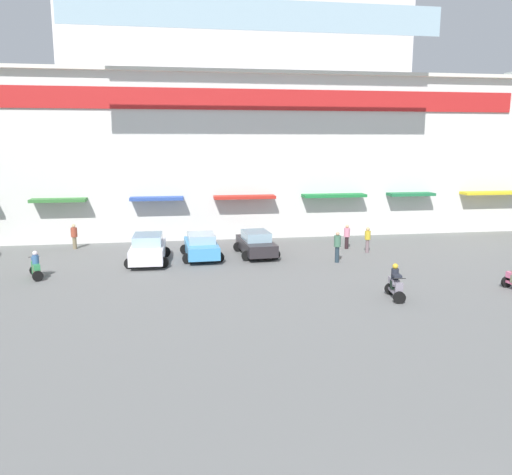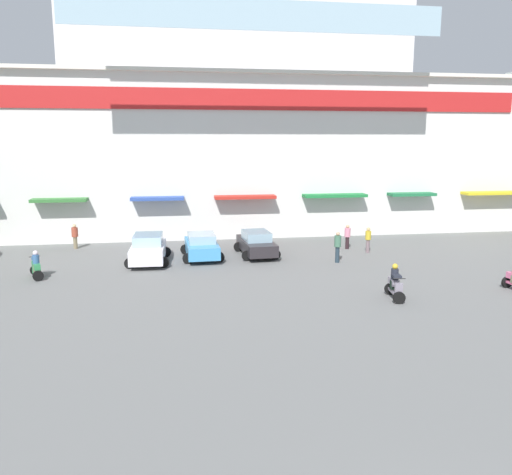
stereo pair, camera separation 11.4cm
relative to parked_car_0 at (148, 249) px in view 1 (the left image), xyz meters
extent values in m
plane|color=slate|center=(6.45, -10.73, -0.81)|extent=(128.00, 128.00, 0.00)
cube|color=silver|center=(6.45, 12.73, 4.79)|extent=(42.22, 12.93, 11.20)
cube|color=silver|center=(6.45, 13.38, 14.52)|extent=(24.68, 11.64, 8.26)
cube|color=red|center=(6.45, 6.21, 8.71)|extent=(38.84, 0.12, 1.37)
cube|color=silver|center=(6.45, 6.17, 10.51)|extent=(42.22, 0.70, 0.24)
cube|color=#337133|center=(-5.87, 5.72, 2.21)|extent=(3.48, 1.10, 0.20)
cube|color=#2D4B9B|center=(0.38, 5.72, 2.21)|extent=(3.50, 1.10, 0.20)
cube|color=red|center=(6.28, 5.72, 2.21)|extent=(4.18, 1.10, 0.20)
cube|color=#1D7537|center=(12.62, 5.72, 2.21)|extent=(4.47, 1.10, 0.20)
cube|color=#1E6B3F|center=(18.36, 5.72, 2.21)|extent=(3.32, 1.10, 0.20)
cube|color=gold|center=(24.65, 5.72, 2.21)|extent=(4.45, 1.10, 0.20)
cube|color=#99B7C6|center=(6.45, 1.06, 12.87)|extent=(21.72, 0.08, 1.65)
cube|color=white|center=(0.00, 0.00, -0.14)|extent=(1.91, 4.32, 0.79)
cube|color=#97B6C9|center=(0.00, 0.00, 0.53)|extent=(1.60, 2.18, 0.56)
cylinder|color=black|center=(-0.86, 1.35, -0.51)|extent=(0.60, 0.18, 0.60)
cylinder|color=black|center=(0.93, 1.30, -0.51)|extent=(0.60, 0.18, 0.60)
cylinder|color=black|center=(-0.93, -1.30, -0.51)|extent=(0.60, 0.18, 0.60)
cylinder|color=black|center=(0.86, -1.35, -0.51)|extent=(0.60, 0.18, 0.60)
cube|color=#4293CE|center=(3.02, 0.65, -0.19)|extent=(1.92, 4.11, 0.70)
cube|color=#92ADBC|center=(3.02, 0.65, 0.41)|extent=(1.60, 2.08, 0.49)
cylinder|color=black|center=(2.09, 1.87, -0.51)|extent=(0.61, 0.19, 0.60)
cylinder|color=black|center=(3.86, 1.94, -0.51)|extent=(0.61, 0.19, 0.60)
cylinder|color=black|center=(2.18, -0.64, -0.51)|extent=(0.61, 0.19, 0.60)
cylinder|color=black|center=(3.95, -0.57, -0.51)|extent=(0.61, 0.19, 0.60)
cube|color=#292528|center=(6.31, 0.91, -0.20)|extent=(1.97, 4.29, 0.68)
cube|color=#8EAFC1|center=(6.31, 0.91, 0.40)|extent=(1.59, 2.19, 0.53)
cylinder|color=black|center=(5.38, 2.14, -0.51)|extent=(0.61, 0.21, 0.60)
cylinder|color=black|center=(7.06, 2.26, -0.51)|extent=(0.61, 0.21, 0.60)
cylinder|color=black|center=(5.55, -0.45, -0.51)|extent=(0.61, 0.21, 0.60)
cylinder|color=black|center=(7.24, -0.33, -0.51)|extent=(0.61, 0.21, 0.60)
cylinder|color=black|center=(10.85, -9.23, -0.55)|extent=(0.53, 0.21, 0.52)
cylinder|color=black|center=(11.02, -7.92, -0.55)|extent=(0.53, 0.21, 0.52)
cube|color=gray|center=(10.93, -8.58, -0.49)|extent=(0.43, 1.19, 0.10)
cube|color=gray|center=(10.96, -8.34, -0.08)|extent=(0.39, 0.77, 0.28)
cube|color=gray|center=(10.86, -9.10, -0.30)|extent=(0.34, 0.18, 0.71)
cylinder|color=black|center=(10.86, -9.13, 0.26)|extent=(0.52, 0.10, 0.04)
cube|color=black|center=(10.95, -8.45, -0.20)|extent=(0.35, 0.32, 0.36)
cylinder|color=#242732|center=(10.95, -8.45, 0.25)|extent=(0.36, 0.36, 0.54)
sphere|color=gold|center=(10.95, -8.45, 0.63)|extent=(0.25, 0.25, 0.25)
cube|color=#242732|center=(10.91, -8.73, 0.27)|extent=(0.39, 0.48, 0.10)
cylinder|color=black|center=(16.88, -7.71, -0.55)|extent=(0.53, 0.20, 0.52)
cylinder|color=black|center=(-5.62, -1.92, -0.55)|extent=(0.54, 0.31, 0.52)
cylinder|color=black|center=(-5.17, -3.15, -0.55)|extent=(0.54, 0.31, 0.52)
cube|color=#31864E|center=(-5.40, -2.54, -0.49)|extent=(0.65, 1.18, 0.10)
cube|color=#31864E|center=(-5.32, -2.76, -0.15)|extent=(0.53, 0.79, 0.28)
cube|color=#31864E|center=(-5.57, -2.04, -0.34)|extent=(0.35, 0.24, 0.65)
cylinder|color=black|center=(-5.58, -2.02, 0.19)|extent=(0.50, 0.21, 0.04)
cube|color=#7B7459|center=(-5.35, -2.66, -0.27)|extent=(0.40, 0.37, 0.36)
cylinder|color=#365D8E|center=(-5.35, -2.66, 0.15)|extent=(0.41, 0.41, 0.49)
sphere|color=silver|center=(-5.35, -2.66, 0.51)|extent=(0.25, 0.25, 0.25)
cube|color=#365D8E|center=(-5.45, -2.39, 0.18)|extent=(0.47, 0.53, 0.10)
cylinder|color=slate|center=(13.20, 0.59, -0.39)|extent=(0.28, 0.28, 0.83)
cylinder|color=gold|center=(13.20, 0.59, 0.29)|extent=(0.45, 0.45, 0.53)
sphere|color=tan|center=(13.20, 0.59, 0.67)|extent=(0.23, 0.23, 0.23)
cylinder|color=black|center=(12.33, 1.91, -0.42)|extent=(0.32, 0.32, 0.78)
cylinder|color=pink|center=(12.33, 1.91, 0.25)|extent=(0.52, 0.52, 0.56)
sphere|color=tan|center=(12.33, 1.91, 0.64)|extent=(0.21, 0.21, 0.21)
cylinder|color=#243440|center=(10.56, -1.59, -0.35)|extent=(0.27, 0.27, 0.91)
cylinder|color=#416D55|center=(10.56, -1.59, 0.42)|extent=(0.43, 0.43, 0.64)
sphere|color=tan|center=(10.56, -1.59, 0.84)|extent=(0.21, 0.21, 0.21)
cylinder|color=#7D6F52|center=(-4.82, 4.58, -0.42)|extent=(0.35, 0.35, 0.78)
cylinder|color=#9D422F|center=(-4.82, 4.58, 0.27)|extent=(0.56, 0.56, 0.59)
sphere|color=tan|center=(-4.82, 4.58, 0.68)|extent=(0.22, 0.22, 0.22)
camera|label=1|loc=(1.58, -28.83, 5.97)|focal=35.96mm
camera|label=2|loc=(1.70, -28.85, 5.97)|focal=35.96mm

